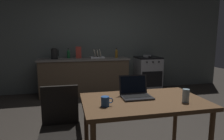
# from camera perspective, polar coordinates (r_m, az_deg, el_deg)

# --- Properties ---
(ground_plane) EXTENTS (12.00, 12.00, 0.00)m
(ground_plane) POSITION_cam_1_polar(r_m,az_deg,el_deg) (3.24, 3.92, -16.17)
(ground_plane) COLOR #2D2823
(back_wall) EXTENTS (6.40, 0.10, 2.66)m
(back_wall) POSITION_cam_1_polar(r_m,az_deg,el_deg) (5.33, -0.25, 8.63)
(back_wall) COLOR #525956
(back_wall) RESTS_ON ground_plane
(kitchen_counter) EXTENTS (2.16, 0.64, 0.89)m
(kitchen_counter) POSITION_cam_1_polar(r_m,az_deg,el_deg) (4.96, -7.89, -1.75)
(kitchen_counter) COLOR #4C3D2D
(kitchen_counter) RESTS_ON ground_plane
(stove_oven) EXTENTS (0.60, 0.62, 0.89)m
(stove_oven) POSITION_cam_1_polar(r_m,az_deg,el_deg) (5.36, 10.16, -1.02)
(stove_oven) COLOR gray
(stove_oven) RESTS_ON ground_plane
(dining_table) EXTENTS (1.26, 0.77, 0.75)m
(dining_table) POSITION_cam_1_polar(r_m,az_deg,el_deg) (2.14, 9.01, -10.37)
(dining_table) COLOR brown
(dining_table) RESTS_ON ground_plane
(chair) EXTENTS (0.40, 0.40, 0.89)m
(chair) POSITION_cam_1_polar(r_m,az_deg,el_deg) (2.18, -14.52, -14.76)
(chair) COLOR black
(chair) RESTS_ON ground_plane
(laptop) EXTENTS (0.32, 0.27, 0.22)m
(laptop) POSITION_cam_1_polar(r_m,az_deg,el_deg) (2.18, 6.76, -6.51)
(laptop) COLOR #232326
(laptop) RESTS_ON dining_table
(electric_kettle) EXTENTS (0.18, 0.16, 0.26)m
(electric_kettle) POSITION_cam_1_polar(r_m,az_deg,el_deg) (4.88, -16.16, 4.50)
(electric_kettle) COLOR black
(electric_kettle) RESTS_ON kitchen_counter
(bottle) EXTENTS (0.07, 0.07, 0.24)m
(bottle) POSITION_cam_1_polar(r_m,az_deg,el_deg) (4.97, 1.27, 4.84)
(bottle) COLOR #8C601E
(bottle) RESTS_ON kitchen_counter
(frying_pan) EXTENTS (0.22, 0.39, 0.05)m
(frying_pan) POSITION_cam_1_polar(r_m,az_deg,el_deg) (5.25, 10.05, 3.97)
(frying_pan) COLOR gray
(frying_pan) RESTS_ON stove_oven
(coffee_mug) EXTENTS (0.12, 0.08, 0.09)m
(coffee_mug) POSITION_cam_1_polar(r_m,az_deg,el_deg) (1.88, -1.90, -8.94)
(coffee_mug) COLOR #264C8C
(coffee_mug) RESTS_ON dining_table
(drinking_glass) EXTENTS (0.07, 0.07, 0.13)m
(drinking_glass) POSITION_cam_1_polar(r_m,az_deg,el_deg) (2.12, 20.35, -6.89)
(drinking_glass) COLOR #99B7C6
(drinking_glass) RESTS_ON dining_table
(cereal_box) EXTENTS (0.13, 0.05, 0.28)m
(cereal_box) POSITION_cam_1_polar(r_m,az_deg,el_deg) (4.90, -9.55, 4.98)
(cereal_box) COLOR #B2382D
(cereal_box) RESTS_ON kitchen_counter
(dish_rack) EXTENTS (0.34, 0.26, 0.21)m
(dish_rack) POSITION_cam_1_polar(r_m,az_deg,el_deg) (4.93, -4.24, 4.01)
(dish_rack) COLOR silver
(dish_rack) RESTS_ON kitchen_counter
(bottle_b) EXTENTS (0.07, 0.07, 0.24)m
(bottle_b) POSITION_cam_1_polar(r_m,az_deg,el_deg) (4.95, -12.35, 4.60)
(bottle_b) COLOR #19592D
(bottle_b) RESTS_ON kitchen_counter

